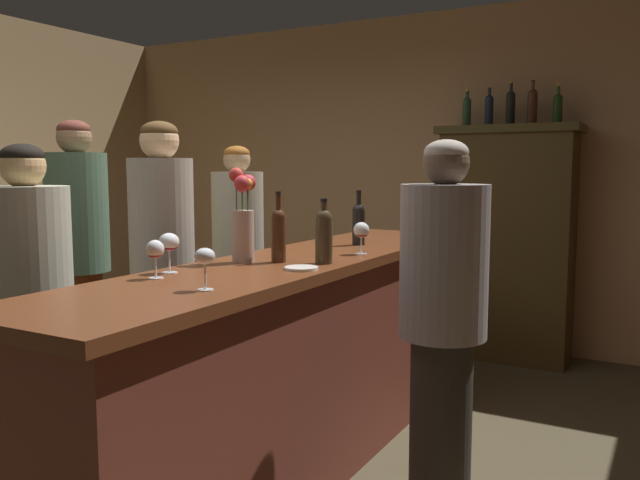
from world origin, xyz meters
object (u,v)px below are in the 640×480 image
(wine_glass_front, at_px, (169,244))
(display_bottle_midleft, at_px, (489,109))
(wine_glass_rear, at_px, (205,258))
(patron_by_cabinet, at_px, (30,308))
(wine_bottle_chardonnay, at_px, (324,234))
(display_bottle_center, at_px, (511,106))
(wine_glass_mid, at_px, (361,231))
(display_bottle_left, at_px, (467,110))
(bartender, at_px, (443,319))
(bar_counter, at_px, (296,363))
(patron_in_grey, at_px, (79,257))
(display_bottle_midright, at_px, (532,105))
(flower_arrangement, at_px, (243,215))
(patron_redhead, at_px, (163,267))
(wine_bottle_malbec, at_px, (279,232))
(display_cabinet, at_px, (506,239))
(wine_bottle_merlot, at_px, (359,222))
(patron_tall, at_px, (238,254))
(wine_glass_spare, at_px, (155,251))
(display_bottle_right, at_px, (558,107))
(cheese_plate, at_px, (301,268))

(wine_glass_front, relative_size, display_bottle_midleft, 0.57)
(wine_glass_rear, relative_size, patron_by_cabinet, 0.10)
(wine_bottle_chardonnay, bearing_deg, display_bottle_center, 84.61)
(wine_glass_mid, xyz_separation_m, display_bottle_left, (-0.11, 2.12, 0.76))
(display_bottle_midleft, relative_size, bartender, 0.18)
(bar_counter, distance_m, patron_in_grey, 1.48)
(wine_glass_rear, xyz_separation_m, bartender, (0.63, 0.73, -0.29))
(wine_glass_front, height_order, display_bottle_midright, display_bottle_midright)
(wine_glass_mid, relative_size, patron_by_cabinet, 0.10)
(display_bottle_midleft, distance_m, display_bottle_midright, 0.32)
(display_bottle_midleft, relative_size, display_bottle_center, 0.88)
(wine_bottle_chardonnay, xyz_separation_m, display_bottle_midright, (0.39, 2.49, 0.76))
(wine_glass_mid, height_order, flower_arrangement, flower_arrangement)
(wine_glass_mid, xyz_separation_m, patron_redhead, (-0.99, -0.35, -0.21))
(wine_glass_front, bearing_deg, flower_arrangement, 78.19)
(wine_bottle_malbec, xyz_separation_m, display_bottle_midleft, (0.27, 2.56, 0.74))
(patron_redhead, height_order, patron_by_cabinet, patron_redhead)
(display_cabinet, bearing_deg, patron_in_grey, -126.88)
(wine_glass_front, height_order, flower_arrangement, flower_arrangement)
(wine_bottle_merlot, xyz_separation_m, patron_in_grey, (-1.44, -0.71, -0.21))
(patron_tall, bearing_deg, display_bottle_midleft, 95.23)
(display_bottle_center, relative_size, patron_redhead, 0.19)
(flower_arrangement, relative_size, patron_redhead, 0.25)
(flower_arrangement, xyz_separation_m, patron_in_grey, (-1.28, 0.17, -0.30))
(patron_by_cabinet, bearing_deg, wine_bottle_chardonnay, 11.10)
(wine_glass_spare, bearing_deg, wine_bottle_malbec, 73.94)
(wine_bottle_malbec, height_order, wine_glass_rear, wine_bottle_malbec)
(wine_glass_front, xyz_separation_m, display_bottle_midright, (0.82, 3.04, 0.77))
(wine_glass_spare, xyz_separation_m, display_bottle_center, (0.61, 3.17, 0.79))
(flower_arrangement, xyz_separation_m, display_bottle_midleft, (0.41, 2.64, 0.66))
(display_bottle_midleft, relative_size, patron_by_cabinet, 0.18)
(wine_glass_mid, height_order, patron_by_cabinet, patron_by_cabinet)
(wine_bottle_chardonnay, distance_m, patron_redhead, 1.01)
(wine_bottle_chardonnay, relative_size, wine_glass_rear, 1.95)
(wine_bottle_malbec, relative_size, bartender, 0.20)
(display_cabinet, xyz_separation_m, bartender, (0.34, -2.54, -0.07))
(patron_in_grey, bearing_deg, display_bottle_right, 35.89)
(wine_glass_rear, xyz_separation_m, patron_in_grey, (-1.57, 0.79, -0.20))
(display_bottle_center, xyz_separation_m, patron_by_cabinet, (-1.33, -3.20, -1.08))
(display_bottle_left, distance_m, patron_tall, 2.12)
(wine_glass_mid, height_order, display_bottle_right, display_bottle_right)
(patron_by_cabinet, xyz_separation_m, bartender, (1.67, 0.66, 0.01))
(wine_bottle_chardonnay, height_order, patron_redhead, patron_redhead)
(display_cabinet, xyz_separation_m, display_bottle_midright, (0.16, 0.00, 1.01))
(display_cabinet, xyz_separation_m, patron_in_grey, (-1.86, -2.47, 0.03))
(cheese_plate, distance_m, patron_tall, 1.77)
(wine_bottle_merlot, distance_m, patron_by_cabinet, 1.73)
(bar_counter, xyz_separation_m, wine_glass_rear, (0.15, -0.86, 0.63))
(cheese_plate, xyz_separation_m, display_bottle_midleft, (0.07, 2.70, 0.87))
(wine_glass_mid, height_order, display_bottle_center, display_bottle_center)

